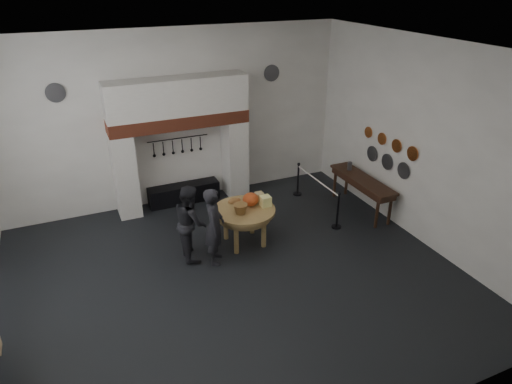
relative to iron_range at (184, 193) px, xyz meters
name	(u,v)px	position (x,y,z in m)	size (l,w,h in m)	color
floor	(234,277)	(0.00, -3.72, -0.25)	(9.00, 8.00, 0.02)	black
ceiling	(228,51)	(0.00, -3.72, 4.25)	(9.00, 8.00, 0.02)	silver
wall_back	(176,119)	(0.00, 0.28, 2.00)	(9.00, 0.02, 4.50)	white
wall_front	(359,311)	(0.00, -7.72, 2.00)	(9.00, 0.02, 4.50)	white
wall_right	(422,144)	(4.50, -3.72, 2.00)	(0.02, 8.00, 4.50)	white
chimney_pier_left	(125,175)	(-1.48, -0.07, 0.82)	(0.55, 0.70, 2.15)	silver
chimney_pier_right	(235,158)	(1.48, -0.07, 0.82)	(0.55, 0.70, 2.15)	silver
hearth_brick_band	(179,120)	(0.00, -0.07, 2.06)	(3.50, 0.72, 0.32)	#9E442B
chimney_hood	(177,96)	(0.00, -0.07, 2.67)	(3.50, 0.70, 0.90)	silver
iron_range	(184,193)	(0.00, 0.00, 0.00)	(1.90, 0.45, 0.50)	black
utensil_rail	(178,138)	(0.00, 0.20, 1.50)	(0.02, 0.02, 1.60)	black
work_table	(244,210)	(0.71, -2.58, 0.59)	(1.40, 1.40, 0.07)	tan
pumpkin	(251,199)	(0.91, -2.48, 0.78)	(0.36, 0.36, 0.31)	#E04F1F
cheese_block_big	(265,201)	(1.21, -2.63, 0.74)	(0.22, 0.22, 0.24)	#FEFF98
cheese_block_small	(259,197)	(1.19, -2.33, 0.72)	(0.18, 0.18, 0.20)	#D2BC7D
wicker_basket	(240,209)	(0.56, -2.73, 0.73)	(0.32, 0.32, 0.22)	olive
bread_loaf	(234,201)	(0.61, -2.23, 0.69)	(0.31, 0.18, 0.13)	olive
visitor_near	(214,226)	(-0.14, -3.01, 0.61)	(0.63, 0.41, 1.72)	black
visitor_far	(191,222)	(-0.54, -2.61, 0.60)	(0.82, 0.64, 1.69)	black
side_table	(363,179)	(4.10, -2.31, 0.62)	(0.55, 2.20, 0.06)	#381F14
pewter_jug	(350,166)	(4.10, -1.71, 0.76)	(0.12, 0.12, 0.22)	#535258
copper_pan_a	(413,154)	(4.46, -3.52, 1.70)	(0.34, 0.34, 0.03)	#C6662D
copper_pan_b	(397,146)	(4.46, -2.97, 1.70)	(0.32, 0.32, 0.03)	#C6662D
copper_pan_c	(382,139)	(4.46, -2.42, 1.70)	(0.30, 0.30, 0.03)	#C6662D
copper_pan_d	(368,132)	(4.46, -1.87, 1.70)	(0.28, 0.28, 0.03)	#C6662D
pewter_plate_left	(404,171)	(4.46, -3.32, 1.20)	(0.40, 0.40, 0.03)	#4C4C51
pewter_plate_mid	(387,162)	(4.46, -2.72, 1.20)	(0.40, 0.40, 0.03)	#4C4C51
pewter_plate_right	(372,154)	(4.46, -2.12, 1.20)	(0.40, 0.40, 0.03)	#4C4C51
pewter_plate_back_left	(55,93)	(-2.70, 0.24, 2.95)	(0.44, 0.44, 0.03)	#4C4C51
pewter_plate_back_right	(272,73)	(2.70, 0.24, 2.95)	(0.44, 0.44, 0.03)	#4C4C51
barrier_post_near	(338,211)	(3.04, -2.85, 0.20)	(0.05, 0.05, 0.90)	black
barrier_post_far	(298,180)	(3.04, -0.85, 0.20)	(0.05, 0.05, 0.90)	black
barrier_rope	(317,180)	(3.04, -1.85, 0.60)	(0.04, 0.04, 2.00)	silver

